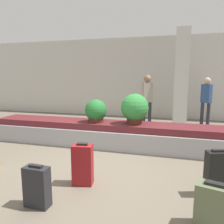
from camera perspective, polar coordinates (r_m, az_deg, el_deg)
ground_plane at (r=4.19m, az=-4.91°, el=-13.94°), size 18.00×18.00×0.00m
back_wall at (r=9.04m, az=6.97°, el=8.85°), size 18.00×0.06×3.20m
carousel at (r=5.26m, az=-0.00°, el=-5.89°), size 6.24×0.88×0.57m
pillar at (r=7.67m, az=17.65°, el=8.44°), size 0.44×0.44×3.20m
suitcase_1 at (r=2.77m, az=24.83°, el=-21.65°), size 0.40×0.30×0.54m
suitcase_2 at (r=3.46m, az=-7.66°, el=-13.43°), size 0.33×0.24×0.66m
suitcase_3 at (r=3.46m, az=25.54°, el=-14.25°), size 0.32×0.25×0.66m
suitcase_4 at (r=3.07m, az=-18.99°, el=-17.95°), size 0.33×0.17×0.56m
potted_plant_0 at (r=5.01m, az=5.95°, el=0.89°), size 0.63×0.63×0.70m
potted_plant_1 at (r=5.21m, az=-4.24°, el=0.18°), size 0.52×0.52×0.54m
traveler_0 at (r=7.32m, az=9.17°, el=4.16°), size 0.37×0.32×1.70m
traveler_1 at (r=8.04m, az=23.39°, el=3.58°), size 0.36×0.35×1.62m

